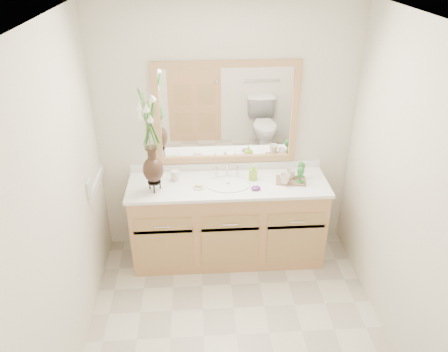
{
  "coord_description": "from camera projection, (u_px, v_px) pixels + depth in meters",
  "views": [
    {
      "loc": [
        -0.26,
        -2.45,
        2.82
      ],
      "look_at": [
        -0.06,
        0.65,
        1.11
      ],
      "focal_mm": 35.0,
      "sensor_mm": 36.0,
      "label": 1
    }
  ],
  "objects": [
    {
      "name": "wall_left",
      "position": [
        58.0,
        216.0,
        2.87
      ],
      "size": [
        0.02,
        2.6,
        2.4
      ],
      "primitive_type": "cube",
      "color": "beige",
      "rests_on": "floor"
    },
    {
      "name": "goblet_front",
      "position": [
        301.0,
        172.0,
        3.95
      ],
      "size": [
        0.07,
        0.07,
        0.15
      ],
      "color": "#257129",
      "rests_on": "tray"
    },
    {
      "name": "wall_right",
      "position": [
        412.0,
        204.0,
        3.01
      ],
      "size": [
        0.02,
        2.6,
        2.4
      ],
      "primitive_type": "cube",
      "color": "beige",
      "rests_on": "floor"
    },
    {
      "name": "mug_right",
      "position": [
        291.0,
        173.0,
        4.05
      ],
      "size": [
        0.13,
        0.13,
        0.09
      ],
      "primitive_type": "imported",
      "rotation": [
        0.0,
        0.0,
        0.71
      ],
      "color": "beige",
      "rests_on": "tray"
    },
    {
      "name": "ceiling",
      "position": [
        243.0,
        24.0,
        2.36
      ],
      "size": [
        2.4,
        2.6,
        0.02
      ],
      "primitive_type": "cube",
      "color": "white",
      "rests_on": "wall_back"
    },
    {
      "name": "soap_dish",
      "position": [
        199.0,
        187.0,
        3.93
      ],
      "size": [
        0.11,
        0.11,
        0.03
      ],
      "color": "beige",
      "rests_on": "counter"
    },
    {
      "name": "flower_vase",
      "position": [
        150.0,
        129.0,
        3.61
      ],
      "size": [
        0.21,
        0.21,
        0.87
      ],
      "rotation": [
        0.0,
        0.0,
        0.02
      ],
      "color": "black",
      "rests_on": "counter"
    },
    {
      "name": "vanity",
      "position": [
        228.0,
        222.0,
        4.21
      ],
      "size": [
        1.8,
        0.55,
        0.8
      ],
      "color": "tan",
      "rests_on": "floor"
    },
    {
      "name": "purple_dish",
      "position": [
        256.0,
        188.0,
        3.9
      ],
      "size": [
        0.11,
        0.1,
        0.03
      ],
      "primitive_type": "ellipsoid",
      "rotation": [
        0.0,
        0.0,
        -0.31
      ],
      "color": "#5B236A",
      "rests_on": "counter"
    },
    {
      "name": "soap_bottle",
      "position": [
        253.0,
        173.0,
        4.04
      ],
      "size": [
        0.08,
        0.08,
        0.14
      ],
      "primitive_type": "imported",
      "rotation": [
        0.0,
        0.0,
        -0.36
      ],
      "color": "#93C52E",
      "rests_on": "counter"
    },
    {
      "name": "tray",
      "position": [
        291.0,
        181.0,
        4.03
      ],
      "size": [
        0.3,
        0.22,
        0.01
      ],
      "primitive_type": "cube",
      "rotation": [
        0.0,
        0.0,
        -0.17
      ],
      "color": "brown",
      "rests_on": "counter"
    },
    {
      "name": "goblet_back",
      "position": [
        302.0,
        167.0,
        4.04
      ],
      "size": [
        0.07,
        0.07,
        0.15
      ],
      "color": "#257129",
      "rests_on": "tray"
    },
    {
      "name": "mug_left",
      "position": [
        285.0,
        178.0,
        3.96
      ],
      "size": [
        0.11,
        0.11,
        0.1
      ],
      "primitive_type": "imported",
      "rotation": [
        0.0,
        0.0,
        -0.2
      ],
      "color": "beige",
      "rests_on": "tray"
    },
    {
      "name": "sink",
      "position": [
        228.0,
        189.0,
        4.02
      ],
      "size": [
        0.38,
        0.34,
        0.23
      ],
      "color": "white",
      "rests_on": "counter"
    },
    {
      "name": "mirror",
      "position": [
        226.0,
        114.0,
        3.96
      ],
      "size": [
        1.32,
        0.04,
        0.97
      ],
      "color": "white",
      "rests_on": "wall_back"
    },
    {
      "name": "switch_plate",
      "position": [
        89.0,
        187.0,
        3.65
      ],
      "size": [
        0.02,
        0.12,
        0.12
      ],
      "primitive_type": "cube",
      "color": "white",
      "rests_on": "wall_left"
    },
    {
      "name": "tumbler",
      "position": [
        175.0,
        176.0,
        4.03
      ],
      "size": [
        0.07,
        0.07,
        0.1
      ],
      "primitive_type": "cylinder",
      "color": "beige",
      "rests_on": "counter"
    },
    {
      "name": "floor",
      "position": [
        237.0,
        334.0,
        3.52
      ],
      "size": [
        2.6,
        2.6,
        0.0
      ],
      "primitive_type": "plane",
      "color": "beige",
      "rests_on": "ground"
    },
    {
      "name": "wall_back",
      "position": [
        226.0,
        134.0,
        4.08
      ],
      "size": [
        2.4,
        0.02,
        2.4
      ],
      "primitive_type": "cube",
      "color": "beige",
      "rests_on": "floor"
    },
    {
      "name": "counter",
      "position": [
        228.0,
        184.0,
        4.01
      ],
      "size": [
        1.84,
        0.57,
        0.03
      ],
      "primitive_type": "cube",
      "color": "white",
      "rests_on": "vanity"
    }
  ]
}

